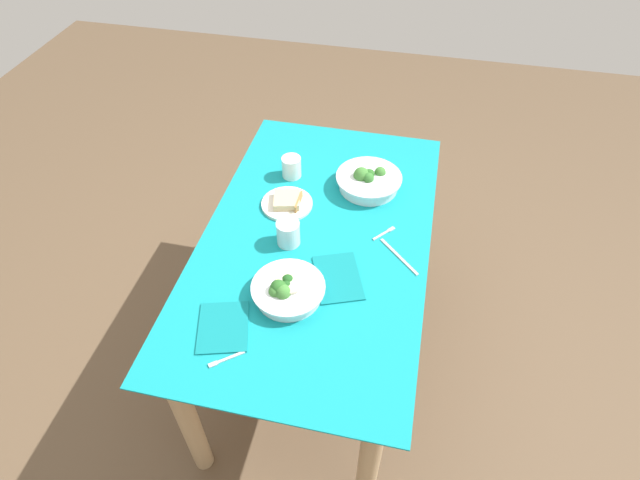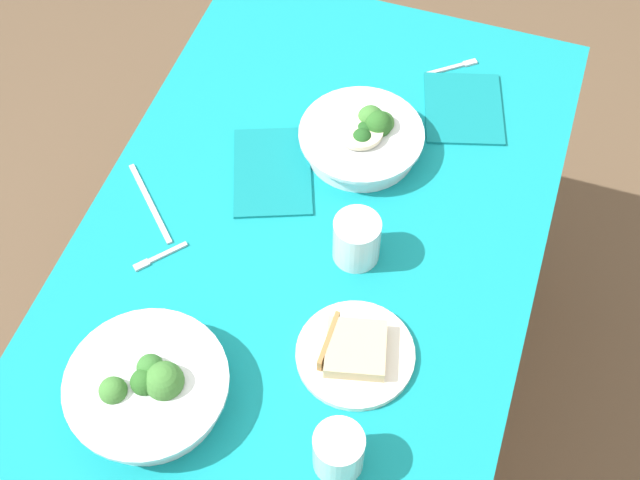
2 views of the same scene
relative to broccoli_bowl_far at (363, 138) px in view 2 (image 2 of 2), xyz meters
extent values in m
plane|color=brown|center=(0.28, -0.03, -0.74)|extent=(6.00, 6.00, 0.00)
cube|color=teal|center=(0.28, -0.03, -0.03)|extent=(1.40, 0.81, 0.01)
cube|color=tan|center=(0.28, -0.03, -0.05)|extent=(1.36, 0.79, 0.02)
cylinder|color=tan|center=(-0.32, -0.34, -0.40)|extent=(0.07, 0.07, 0.67)
cylinder|color=tan|center=(-0.32, 0.28, -0.40)|extent=(0.07, 0.07, 0.67)
cylinder|color=white|center=(0.00, 0.00, -0.01)|extent=(0.21, 0.21, 0.04)
cylinder|color=white|center=(0.00, 0.00, 0.01)|extent=(0.24, 0.24, 0.01)
sphere|color=#3D7A33|center=(-0.03, 0.00, 0.03)|extent=(0.05, 0.05, 0.05)
sphere|color=#1E511E|center=(0.02, 0.00, 0.02)|extent=(0.04, 0.04, 0.04)
sphere|color=#286023|center=(-0.02, 0.02, 0.03)|extent=(0.05, 0.05, 0.05)
sphere|color=#3D7A33|center=(-0.03, 0.03, 0.02)|extent=(0.04, 0.04, 0.04)
sphere|color=#1E511E|center=(0.00, 0.00, 0.02)|extent=(0.04, 0.04, 0.04)
cylinder|color=beige|center=(0.01, -0.01, 0.03)|extent=(0.09, 0.09, 0.01)
cylinder|color=white|center=(0.60, -0.17, -0.01)|extent=(0.23, 0.23, 0.05)
cylinder|color=white|center=(0.60, -0.17, 0.02)|extent=(0.26, 0.26, 0.01)
sphere|color=#33702D|center=(0.58, -0.17, 0.03)|extent=(0.04, 0.04, 0.04)
sphere|color=#3D7A33|center=(0.63, -0.21, 0.03)|extent=(0.04, 0.04, 0.04)
sphere|color=#1E511E|center=(0.60, -0.14, 0.03)|extent=(0.04, 0.04, 0.04)
sphere|color=#286023|center=(0.60, -0.17, 0.03)|extent=(0.04, 0.04, 0.04)
sphere|color=#3D7A33|center=(0.59, -0.14, 0.03)|extent=(0.06, 0.06, 0.06)
cylinder|color=silver|center=(0.43, 0.12, -0.03)|extent=(0.20, 0.20, 0.01)
cube|color=#CCB284|center=(0.43, 0.12, -0.01)|extent=(0.12, 0.12, 0.03)
cube|color=#9E703D|center=(0.43, 0.07, -0.01)|extent=(0.10, 0.01, 0.03)
cylinder|color=silver|center=(0.61, 0.14, 0.01)|extent=(0.08, 0.08, 0.09)
cylinder|color=silver|center=(0.24, 0.06, 0.02)|extent=(0.08, 0.08, 0.09)
cube|color=#B7B7BC|center=(0.34, -0.26, -0.03)|extent=(0.06, 0.05, 0.00)
cube|color=#B7B7BC|center=(0.38, -0.29, -0.03)|extent=(0.03, 0.03, 0.00)
cube|color=#B7B7BC|center=(-0.26, 0.10, -0.03)|extent=(0.06, 0.07, 0.00)
cube|color=#B7B7BC|center=(-0.29, 0.15, -0.03)|extent=(0.03, 0.03, 0.00)
cube|color=#B7B7BC|center=(0.25, -0.33, -0.03)|extent=(0.15, 0.15, 0.00)
cube|color=#0F777D|center=(-0.16, 0.16, -0.03)|extent=(0.22, 0.20, 0.01)
cube|color=#0F777D|center=(0.11, -0.14, -0.03)|extent=(0.25, 0.21, 0.01)
camera|label=1|loc=(-0.99, -0.33, 1.29)|focal=28.95mm
camera|label=2|loc=(1.06, 0.26, 1.26)|focal=48.94mm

